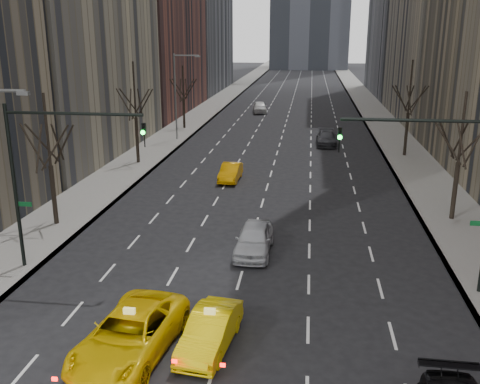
% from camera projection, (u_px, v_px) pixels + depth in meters
% --- Properties ---
extents(sidewalk_left, '(4.50, 320.00, 0.15)m').
position_uv_depth(sidewalk_left, '(210.00, 108.00, 81.86)').
color(sidewalk_left, slate).
rests_on(sidewalk_left, ground).
extents(sidewalk_right, '(4.50, 320.00, 0.15)m').
position_uv_depth(sidewalk_right, '(373.00, 111.00, 78.82)').
color(sidewalk_right, slate).
rests_on(sidewalk_right, ground).
extents(tree_lw_b, '(3.36, 3.50, 7.82)m').
position_uv_depth(tree_lw_b, '(51.00, 166.00, 31.39)').
color(tree_lw_b, black).
rests_on(tree_lw_b, ground).
extents(tree_lw_c, '(3.36, 3.50, 8.74)m').
position_uv_depth(tree_lw_c, '(136.00, 119.00, 46.49)').
color(tree_lw_c, black).
rests_on(tree_lw_c, ground).
extents(tree_lw_d, '(3.36, 3.50, 7.36)m').
position_uv_depth(tree_lw_d, '(184.00, 99.00, 63.73)').
color(tree_lw_d, black).
rests_on(tree_lw_d, ground).
extents(tree_rw_b, '(3.36, 3.50, 7.82)m').
position_uv_depth(tree_rw_b, '(458.00, 162.00, 32.21)').
color(tree_rw_b, black).
rests_on(tree_rw_b, ground).
extents(tree_rw_c, '(3.36, 3.50, 8.74)m').
position_uv_depth(tree_rw_c, '(408.00, 114.00, 49.22)').
color(tree_rw_c, black).
rests_on(tree_rw_c, ground).
extents(traffic_mast_left, '(6.69, 0.39, 8.00)m').
position_uv_depth(traffic_mast_left, '(46.00, 162.00, 24.82)').
color(traffic_mast_left, black).
rests_on(traffic_mast_left, ground).
extents(traffic_mast_right, '(6.69, 0.39, 8.00)m').
position_uv_depth(traffic_mast_right, '(453.00, 175.00, 22.56)').
color(traffic_mast_right, black).
rests_on(traffic_mast_right, ground).
extents(streetlight_far, '(2.83, 0.22, 9.00)m').
position_uv_depth(streetlight_far, '(179.00, 88.00, 56.34)').
color(streetlight_far, slate).
rests_on(streetlight_far, ground).
extents(taxi_suv, '(3.48, 6.25, 1.65)m').
position_uv_depth(taxi_suv, '(130.00, 334.00, 19.22)').
color(taxi_suv, '#EEC205').
rests_on(taxi_suv, ground).
extents(taxi_sedan, '(1.99, 4.38, 1.39)m').
position_uv_depth(taxi_sedan, '(210.00, 331.00, 19.69)').
color(taxi_sedan, yellow).
rests_on(taxi_sedan, ground).
extents(silver_sedan_ahead, '(1.90, 4.59, 1.56)m').
position_uv_depth(silver_sedan_ahead, '(254.00, 239.00, 28.20)').
color(silver_sedan_ahead, '#AEB0B6').
rests_on(silver_sedan_ahead, ground).
extents(far_taxi, '(1.52, 4.08, 1.33)m').
position_uv_depth(far_taxi, '(231.00, 172.00, 42.12)').
color(far_taxi, '#FCA405').
rests_on(far_taxi, ground).
extents(far_suv_grey, '(2.15, 5.04, 1.45)m').
position_uv_depth(far_suv_grey, '(327.00, 138.00, 55.32)').
color(far_suv_grey, '#2F3035').
rests_on(far_suv_grey, ground).
extents(far_car_white, '(2.55, 5.00, 1.63)m').
position_uv_depth(far_car_white, '(260.00, 107.00, 77.49)').
color(far_car_white, silver).
rests_on(far_car_white, ground).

